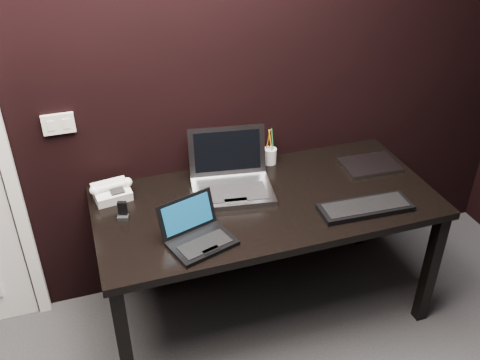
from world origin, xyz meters
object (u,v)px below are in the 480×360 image
object	(u,v)px
closed_laptop	(370,165)
desk_phone	(112,191)
desk	(266,212)
silver_laptop	(231,180)
mobile_phone	(123,212)
netbook	(198,235)
ext_keyboard	(365,207)
pen_cup	(270,155)

from	to	relation	value
closed_laptop	desk_phone	world-z (taller)	desk_phone
desk	silver_laptop	size ratio (longest dim) A/B	3.77
closed_laptop	mobile_phone	bearing A→B (deg)	-177.80
netbook	ext_keyboard	world-z (taller)	netbook
desk	mobile_phone	xyz separation A→B (m)	(-0.70, 0.07, 0.11)
desk	silver_laptop	xyz separation A→B (m)	(-0.14, 0.15, 0.13)
desk	desk_phone	xyz separation A→B (m)	(-0.73, 0.26, 0.12)
closed_laptop	pen_cup	distance (m)	0.55
netbook	ext_keyboard	distance (m)	0.83
desk	netbook	size ratio (longest dim) A/B	5.02
desk	silver_laptop	distance (m)	0.24
closed_laptop	silver_laptop	bearing A→B (deg)	177.90
ext_keyboard	desk_phone	size ratio (longest dim) A/B	2.13
desk	desk_phone	bearing A→B (deg)	160.58
silver_laptop	pen_cup	xyz separation A→B (m)	(0.28, 0.18, -0.00)
desk	closed_laptop	world-z (taller)	closed_laptop
netbook	pen_cup	xyz separation A→B (m)	(0.55, 0.54, 0.01)
ext_keyboard	desk_phone	world-z (taller)	desk_phone
desk	netbook	xyz separation A→B (m)	(-0.41, -0.21, 0.11)
netbook	desk_phone	xyz separation A→B (m)	(-0.32, 0.47, 0.00)
pen_cup	closed_laptop	bearing A→B (deg)	-22.52
desk_phone	pen_cup	size ratio (longest dim) A/B	1.04
ext_keyboard	desk_phone	distance (m)	1.25
desk	mobile_phone	world-z (taller)	mobile_phone
desk	closed_laptop	bearing A→B (deg)	10.44
desk	netbook	distance (m)	0.47
mobile_phone	pen_cup	bearing A→B (deg)	17.26
ext_keyboard	pen_cup	distance (m)	0.63
silver_laptop	pen_cup	distance (m)	0.34
desk_phone	silver_laptop	bearing A→B (deg)	-10.37
closed_laptop	pen_cup	xyz separation A→B (m)	(-0.51, 0.21, 0.04)
netbook	silver_laptop	distance (m)	0.45
netbook	pen_cup	distance (m)	0.77
netbook	desk_phone	world-z (taller)	netbook
mobile_phone	closed_laptop	bearing A→B (deg)	2.20
silver_laptop	closed_laptop	distance (m)	0.79
ext_keyboard	desk	bearing A→B (deg)	151.13
netbook	ext_keyboard	bearing A→B (deg)	-1.41
desk	mobile_phone	distance (m)	0.71
closed_laptop	mobile_phone	size ratio (longest dim) A/B	3.48
netbook	desk_phone	size ratio (longest dim) A/B	1.56
closed_laptop	mobile_phone	distance (m)	1.35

